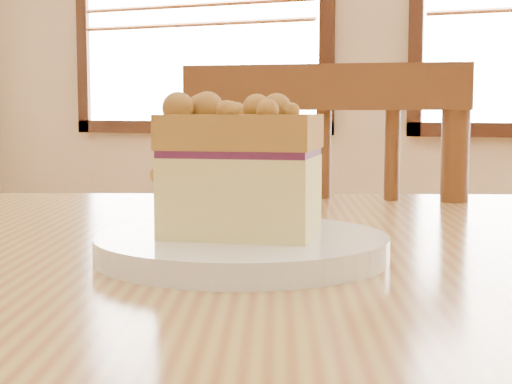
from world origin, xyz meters
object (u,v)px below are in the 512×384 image
at_px(cafe_table_main, 72,345).
at_px(cake_slice, 240,167).
at_px(cafe_chair_main, 336,361).
at_px(plate, 242,248).

distance_m(cafe_table_main, cake_slice, 0.23).
bearing_deg(cafe_chair_main, plate, 90.24).
distance_m(cafe_table_main, cafe_chair_main, 0.63).
distance_m(cafe_chair_main, cake_slice, 0.69).
xyz_separation_m(cafe_chair_main, cake_slice, (0.09, -0.59, 0.35)).
distance_m(plate, cake_slice, 0.06).
height_order(cafe_chair_main, cake_slice, cafe_chair_main).
height_order(plate, cake_slice, cake_slice).
height_order(cafe_table_main, cake_slice, cake_slice).
relative_size(cafe_table_main, cafe_chair_main, 1.64).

